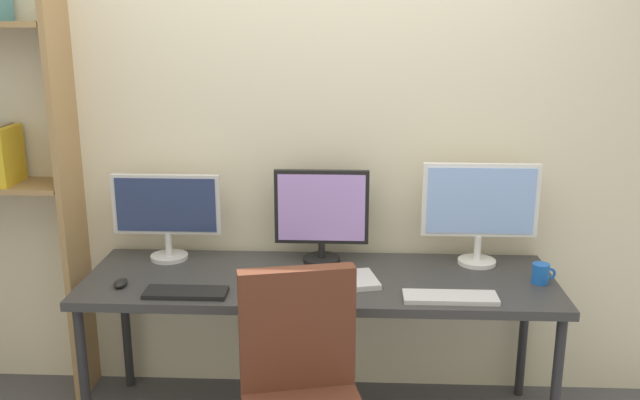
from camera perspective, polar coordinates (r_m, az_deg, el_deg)
The scene contains 10 objects.
wall_back at distance 3.46m, azimuth 0.28°, elevation 4.97°, with size 4.53×0.10×2.60m.
desk at distance 3.22m, azimuth -0.04°, elevation -7.14°, with size 2.13×0.68×0.74m.
monitor_left at distance 3.44m, azimuth -12.35°, elevation -0.86°, with size 0.52×0.18×0.42m.
monitor_center at distance 3.33m, azimuth 0.13°, elevation -1.06°, with size 0.45×0.18×0.45m.
monitor_right at distance 3.37m, azimuth 12.87°, elevation -0.52°, with size 0.54×0.18×0.49m.
keyboard_left at distance 3.07m, azimuth -10.85°, elevation -7.40°, with size 0.35×0.13×0.02m, color black.
keyboard_right at distance 3.02m, azimuth 10.54°, elevation -7.78°, with size 0.39×0.13×0.02m, color silver.
computer_mouse at distance 3.22m, azimuth -15.89°, elevation -6.50°, with size 0.06×0.10×0.03m, color black.
laptop_closed at distance 3.13m, azimuth 1.66°, elevation -6.61°, with size 0.32×0.22×0.02m, color silver.
coffee_mug at distance 3.27m, azimuth 17.52°, elevation -5.71°, with size 0.11×0.08×0.09m.
Camera 1 is at (0.14, -2.38, 1.92)m, focal length 39.38 mm.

